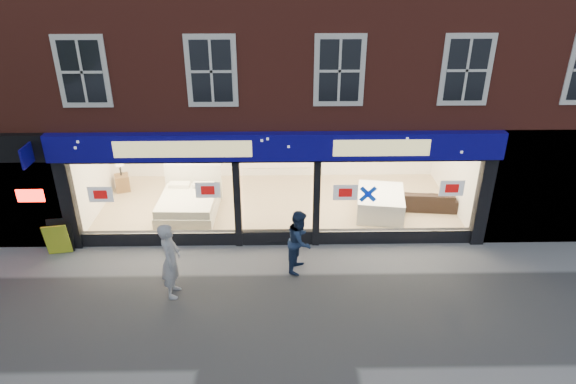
{
  "coord_description": "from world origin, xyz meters",
  "views": [
    {
      "loc": [
        0.08,
        -9.03,
        7.59
      ],
      "look_at": [
        0.28,
        2.5,
        1.87
      ],
      "focal_mm": 32.0,
      "sensor_mm": 36.0,
      "label": 1
    }
  ],
  "objects_px": {
    "sofa": "(427,199)",
    "a_board": "(59,238)",
    "mattress_stack": "(380,203)",
    "display_bed": "(189,202)",
    "pedestrian_grey": "(171,260)",
    "pedestrian_blue": "(300,241)"
  },
  "relations": [
    {
      "from": "sofa",
      "to": "a_board",
      "type": "bearing_deg",
      "value": 18.02
    },
    {
      "from": "mattress_stack",
      "to": "sofa",
      "type": "relative_size",
      "value": 0.95
    },
    {
      "from": "display_bed",
      "to": "mattress_stack",
      "type": "bearing_deg",
      "value": 0.57
    },
    {
      "from": "pedestrian_grey",
      "to": "sofa",
      "type": "bearing_deg",
      "value": -59.75
    },
    {
      "from": "display_bed",
      "to": "a_board",
      "type": "xyz_separation_m",
      "value": [
        -3.12,
        -2.04,
        0.04
      ]
    },
    {
      "from": "pedestrian_blue",
      "to": "sofa",
      "type": "bearing_deg",
      "value": -35.04
    },
    {
      "from": "pedestrian_blue",
      "to": "display_bed",
      "type": "bearing_deg",
      "value": 66.3
    },
    {
      "from": "a_board",
      "to": "pedestrian_blue",
      "type": "bearing_deg",
      "value": -17.59
    },
    {
      "from": "display_bed",
      "to": "pedestrian_blue",
      "type": "height_order",
      "value": "pedestrian_blue"
    },
    {
      "from": "display_bed",
      "to": "a_board",
      "type": "relative_size",
      "value": 2.26
    },
    {
      "from": "sofa",
      "to": "a_board",
      "type": "distance_m",
      "value": 10.62
    },
    {
      "from": "sofa",
      "to": "mattress_stack",
      "type": "bearing_deg",
      "value": 17.46
    },
    {
      "from": "mattress_stack",
      "to": "sofa",
      "type": "distance_m",
      "value": 1.53
    },
    {
      "from": "pedestrian_grey",
      "to": "pedestrian_blue",
      "type": "xyz_separation_m",
      "value": [
        3.02,
        0.98,
        -0.12
      ]
    },
    {
      "from": "mattress_stack",
      "to": "sofa",
      "type": "xyz_separation_m",
      "value": [
        1.5,
        0.3,
        -0.04
      ]
    },
    {
      "from": "display_bed",
      "to": "pedestrian_grey",
      "type": "xyz_separation_m",
      "value": [
        0.22,
        -3.85,
        0.51
      ]
    },
    {
      "from": "mattress_stack",
      "to": "pedestrian_grey",
      "type": "height_order",
      "value": "pedestrian_grey"
    },
    {
      "from": "a_board",
      "to": "pedestrian_blue",
      "type": "relative_size",
      "value": 0.58
    },
    {
      "from": "mattress_stack",
      "to": "pedestrian_blue",
      "type": "height_order",
      "value": "pedestrian_blue"
    },
    {
      "from": "mattress_stack",
      "to": "a_board",
      "type": "distance_m",
      "value": 9.09
    },
    {
      "from": "display_bed",
      "to": "sofa",
      "type": "relative_size",
      "value": 1.07
    },
    {
      "from": "mattress_stack",
      "to": "pedestrian_grey",
      "type": "relative_size",
      "value": 1.01
    }
  ]
}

